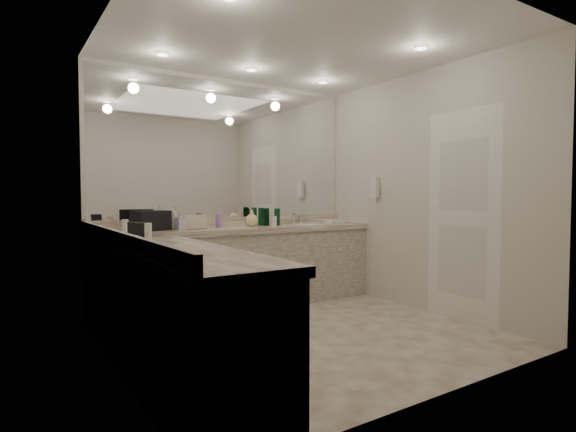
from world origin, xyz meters
TOP-DOWN VIEW (x-y plane):
  - floor at (0.00, 0.00)m, footprint 3.20×3.20m
  - ceiling at (0.00, 0.00)m, footprint 3.20×3.20m
  - wall_back at (0.00, 1.50)m, footprint 3.20×0.02m
  - wall_left at (-1.60, 0.00)m, footprint 0.02×3.00m
  - wall_right at (1.60, 0.00)m, footprint 0.02×3.00m
  - vanity_back_base at (0.00, 1.20)m, footprint 3.20×0.60m
  - vanity_back_top at (0.00, 1.19)m, footprint 3.20×0.64m
  - vanity_left_base at (-1.30, -0.30)m, footprint 0.60×2.40m
  - vanity_left_top at (-1.29, -0.30)m, footprint 0.64×2.42m
  - backsplash_back at (0.00, 1.48)m, footprint 3.20×0.04m
  - backsplash_left at (-1.58, 0.00)m, footprint 0.04×3.00m
  - mirror_back at (0.00, 1.49)m, footprint 3.12×0.01m
  - mirror_left at (-1.59, 0.00)m, footprint 0.01×2.92m
  - sink at (0.95, 1.20)m, footprint 0.44×0.44m
  - faucet at (0.95, 1.41)m, footprint 0.24×0.16m
  - wall_phone at (1.56, 0.70)m, footprint 0.06×0.10m
  - door at (1.59, -0.50)m, footprint 0.02×0.82m
  - black_toiletry_bag at (-1.00, 1.22)m, footprint 0.39×0.31m
  - black_bag_spill at (-1.30, 0.52)m, footprint 0.14×0.25m
  - cream_cosmetic_case at (-0.56, 1.21)m, footprint 0.25×0.16m
  - hand_towel at (1.34, 1.21)m, footprint 0.23×0.16m
  - lotion_left at (-1.30, 0.26)m, footprint 0.06×0.06m
  - soap_bottle_a at (-0.76, 1.25)m, footprint 0.09×0.09m
  - soap_bottle_b at (-0.72, 1.15)m, footprint 0.10×0.10m
  - soap_bottle_c at (0.17, 1.26)m, footprint 0.15×0.15m
  - green_bottle_0 at (0.34, 1.23)m, footprint 0.07×0.07m
  - green_bottle_1 at (0.35, 1.24)m, footprint 0.07×0.07m
  - green_bottle_2 at (0.48, 1.21)m, footprint 0.07×0.07m
  - green_bottle_3 at (0.31, 1.30)m, footprint 0.06×0.06m
  - amenity_bottle_0 at (-0.80, 1.25)m, footprint 0.05×0.05m
  - amenity_bottle_1 at (-1.26, 1.19)m, footprint 0.06×0.06m
  - amenity_bottle_2 at (0.39, 1.14)m, footprint 0.06×0.06m
  - amenity_bottle_3 at (-0.28, 1.20)m, footprint 0.07×0.07m
  - amenity_bottle_4 at (-0.97, 1.31)m, footprint 0.06×0.06m
  - amenity_bottle_5 at (-1.27, 1.14)m, footprint 0.06×0.06m

SIDE VIEW (x-z plane):
  - floor at x=0.00m, z-range 0.00..0.00m
  - vanity_back_base at x=0.00m, z-range 0.00..0.84m
  - vanity_left_base at x=-1.30m, z-range 0.00..0.84m
  - vanity_back_top at x=0.00m, z-range 0.84..0.90m
  - vanity_left_top at x=-1.29m, z-range 0.84..0.90m
  - sink at x=0.95m, z-range 0.88..0.91m
  - hand_towel at x=1.34m, z-range 0.90..0.94m
  - amenity_bottle_1 at x=-1.26m, z-range 0.90..0.99m
  - amenity_bottle_4 at x=-0.97m, z-range 0.90..0.99m
  - amenity_bottle_0 at x=-0.80m, z-range 0.90..0.99m
  - backsplash_back at x=0.00m, z-range 0.90..1.00m
  - backsplash_left at x=-1.58m, z-range 0.90..1.00m
  - amenity_bottle_2 at x=0.39m, z-range 0.90..1.01m
  - amenity_bottle_5 at x=-1.27m, z-range 0.90..1.03m
  - lotion_left at x=-1.30m, z-range 0.90..1.03m
  - black_bag_spill at x=-1.30m, z-range 0.90..1.03m
  - cream_cosmetic_case at x=-0.56m, z-range 0.90..1.04m
  - faucet at x=0.95m, z-range 0.90..1.04m
  - amenity_bottle_3 at x=-0.28m, z-range 0.90..1.05m
  - soap_bottle_b at x=-0.72m, z-range 0.90..1.09m
  - green_bottle_1 at x=0.35m, z-range 0.90..1.09m
  - soap_bottle_c at x=0.17m, z-range 0.90..1.09m
  - black_toiletry_bag at x=-1.00m, z-range 0.90..1.10m
  - green_bottle_2 at x=0.48m, z-range 0.90..1.10m
  - green_bottle_0 at x=0.34m, z-range 0.90..1.11m
  - green_bottle_3 at x=0.31m, z-range 0.90..1.11m
  - soap_bottle_a at x=-0.76m, z-range 0.90..1.14m
  - door at x=1.59m, z-range 0.00..2.10m
  - wall_back at x=0.00m, z-range 0.00..2.60m
  - wall_left at x=-1.60m, z-range 0.00..2.60m
  - wall_right at x=1.60m, z-range 0.00..2.60m
  - wall_phone at x=1.56m, z-range 1.23..1.47m
  - mirror_back at x=0.00m, z-range 1.00..2.55m
  - mirror_left at x=-1.59m, z-range 1.00..2.55m
  - ceiling at x=0.00m, z-range 2.60..2.60m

